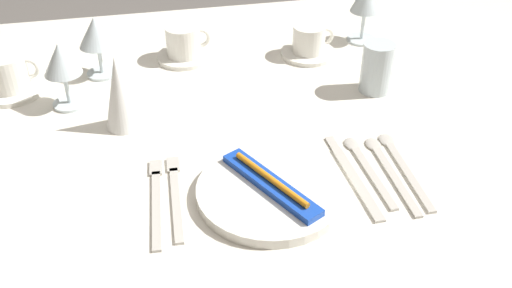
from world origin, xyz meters
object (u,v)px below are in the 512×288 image
Objects in this scene: dinner_plate at (271,191)px; wine_glass_left at (366,0)px; coffee_cup_far at (310,39)px; wine_glass_right at (61,63)px; fork_outer at (175,193)px; spoon_dessert at (386,165)px; fork_inner at (156,198)px; coffee_cup_right at (7,72)px; drink_tumbler at (376,71)px; napkin_folded at (119,93)px; wine_glass_centre at (96,35)px; dinner_knife at (354,178)px; spoon_tea at (400,161)px; spoon_soup at (364,162)px; toothbrush_package at (271,183)px; coffee_cup_left at (184,41)px.

wine_glass_left reaches higher than dinner_plate.
coffee_cup_far is 0.71× the size of wine_glass_right.
spoon_dessert reaches higher than fork_outer.
coffee_cup_right is at bearing 123.91° from fork_inner.
napkin_folded is (-0.52, -0.03, 0.03)m from drink_tumbler.
wine_glass_centre is 1.26× the size of drink_tumbler.
fork_outer is at bearing -60.33° from wine_glass_right.
wine_glass_centre reaches higher than coffee_cup_right.
coffee_cup_far reaches higher than fork_inner.
fork_inner and dinner_knife have the same top height.
spoon_soup is at bearing 173.09° from spoon_tea.
toothbrush_package is 1.50× the size of wine_glass_centre.
wine_glass_centre is (-0.49, 0.44, 0.09)m from spoon_dessert.
dinner_knife is 2.43× the size of coffee_cup_far.
spoon_tea is at bearing 9.93° from toothbrush_package.
spoon_soup is (0.37, 0.02, 0.00)m from fork_inner.
wine_glass_left is 0.64m from napkin_folded.
dinner_knife is 1.57× the size of wine_glass_left.
spoon_dessert is 2.15× the size of coffee_cup_left.
coffee_cup_right is (-0.28, 0.41, 0.04)m from fork_inner.
wine_glass_right is at bearing 151.50° from spoon_tea.
spoon_soup is (0.18, 0.05, -0.02)m from toothbrush_package.
coffee_cup_right reaches higher than dinner_knife.
toothbrush_package reaches higher than dinner_plate.
coffee_cup_right is 0.66m from coffee_cup_far.
coffee_cup_left is 0.30m from napkin_folded.
fork_inner is at bearing -78.79° from wine_glass_centre.
wine_glass_left is (0.43, 0.01, 0.06)m from coffee_cup_left.
wine_glass_left is at bearing 74.96° from spoon_dessert.
coffee_cup_left is 0.30m from wine_glass_right.
spoon_soup is 0.04m from spoon_dessert.
dinner_plate is at bearing -60.06° from wine_glass_centre.
coffee_cup_far is 0.66× the size of napkin_folded.
fork_inner is 1.07× the size of spoon_soup.
spoon_soup is 1.51× the size of wine_glass_right.
dinner_knife is at bearing -34.86° from coffee_cup_right.
fork_inner is (-0.03, -0.01, 0.00)m from fork_outer.
fork_outer is 0.25m from napkin_folded.
wine_glass_right is 0.92× the size of napkin_folded.
toothbrush_package is 1.48× the size of wine_glass_right.
wine_glass_centre is at bearing 140.14° from spoon_tea.
dinner_knife is 0.46m from coffee_cup_far.
coffee_cup_left is at bearing 11.85° from wine_glass_centre.
fork_outer is (-0.15, 0.03, -0.01)m from dinner_plate.
coffee_cup_left is at bearing 99.57° from toothbrush_package.
toothbrush_package is at bearing -43.59° from coffee_cup_right.
fork_outer is 0.51m from drink_tumbler.
wine_glass_centre is at bearing 100.95° from napkin_folded.
wine_glass_left reaches higher than dinner_knife.
napkin_folded reaches higher than wine_glass_centre.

